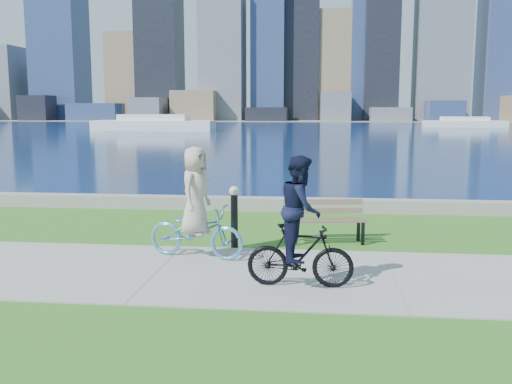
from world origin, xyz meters
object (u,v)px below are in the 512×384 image
cyclist_man (300,232)px  park_bench (325,217)px  bollard_lamp (234,213)px  cyclist_woman (196,217)px

cyclist_man → park_bench: bearing=-5.9°
park_bench → bollard_lamp: (-1.81, -0.70, 0.18)m
bollard_lamp → cyclist_woman: bearing=-124.6°
cyclist_woman → park_bench: bearing=-44.1°
bollard_lamp → cyclist_woman: (-0.60, -0.87, 0.07)m
bollard_lamp → cyclist_man: cyclist_man is taller
bollard_lamp → cyclist_man: 2.83m
bollard_lamp → cyclist_woman: 1.06m
park_bench → cyclist_woman: cyclist_woman is taller
park_bench → bollard_lamp: 1.95m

